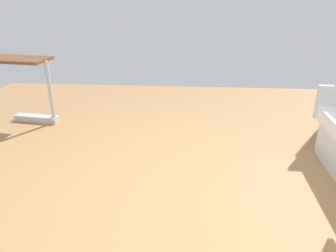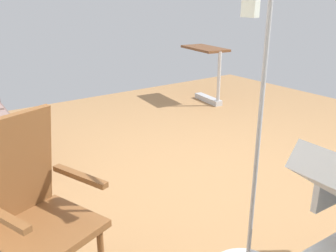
{
  "view_description": "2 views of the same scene",
  "coord_description": "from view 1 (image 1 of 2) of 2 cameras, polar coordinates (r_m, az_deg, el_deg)",
  "views": [
    {
      "loc": [
        -0.09,
        2.32,
        1.61
      ],
      "look_at": [
        0.05,
        0.39,
        0.78
      ],
      "focal_mm": 33.99,
      "sensor_mm": 36.0,
      "label": 1
    },
    {
      "loc": [
        -2.26,
        2.32,
        1.59
      ],
      "look_at": [
        -0.08,
        0.76,
        0.64
      ],
      "focal_mm": 39.22,
      "sensor_mm": 36.0,
      "label": 2
    }
  ],
  "objects": [
    {
      "name": "overbed_table",
      "position": [
        4.47,
        -24.08,
        7.21
      ],
      "size": [
        0.87,
        0.5,
        0.84
      ],
      "color": "#B2B5BA",
      "rests_on": "ground"
    },
    {
      "name": "ground_plane",
      "position": [
        2.83,
        1.65,
        -11.56
      ],
      "size": [
        6.55,
        6.55,
        0.0
      ],
      "primitive_type": "plane",
      "color": "#9E7247"
    }
  ]
}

